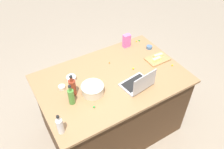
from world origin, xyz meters
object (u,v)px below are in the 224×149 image
object	(u,v)px
ramekin_wide	(149,47)
ramekin_small	(62,87)
bottle_soy	(72,87)
bottle_vinegar	(60,126)
laptop	(139,83)
butter_stick_left	(158,56)
butter_stick_right	(157,59)
mixing_bowl_large	(93,89)
cutting_board	(157,59)
ramekin_medium	(71,78)
bottle_olive	(71,96)
candy_bag	(127,41)

from	to	relation	value
ramekin_wide	ramekin_small	bearing A→B (deg)	4.77
bottle_soy	bottle_vinegar	bearing A→B (deg)	52.89
laptop	ramekin_wide	size ratio (longest dim) A/B	4.66
bottle_soy	ramekin_small	world-z (taller)	bottle_soy
ramekin_wide	butter_stick_left	bearing A→B (deg)	80.90
bottle_vinegar	butter_stick_right	bearing A→B (deg)	-165.88
bottle_soy	ramekin_wide	size ratio (longest dim) A/B	3.32
mixing_bowl_large	cutting_board	bearing A→B (deg)	-174.74
cutting_board	ramekin_medium	distance (m)	1.04
ramekin_small	ramekin_medium	bearing A→B (deg)	-153.73
ramekin_medium	cutting_board	bearing A→B (deg)	168.94
butter_stick_left	butter_stick_right	xyz separation A→B (m)	(0.06, 0.04, 0.00)
laptop	ramekin_medium	size ratio (longest dim) A/B	3.31
mixing_bowl_large	ramekin_medium	world-z (taller)	mixing_bowl_large
ramekin_small	cutting_board	bearing A→B (deg)	173.43
bottle_vinegar	bottle_soy	distance (m)	0.45
bottle_vinegar	cutting_board	world-z (taller)	bottle_vinegar
mixing_bowl_large	butter_stick_left	bearing A→B (deg)	-173.51
bottle_soy	ramekin_wide	bearing A→B (deg)	-168.67
ramekin_small	laptop	bearing A→B (deg)	150.95
bottle_olive	mixing_bowl_large	bearing A→B (deg)	-176.04
laptop	mixing_bowl_large	size ratio (longest dim) A/B	1.45
laptop	mixing_bowl_large	xyz separation A→B (m)	(0.45, -0.17, 0.01)
bottle_soy	ramekin_wide	distance (m)	1.17
bottle_soy	candy_bag	distance (m)	1.01
bottle_olive	bottle_vinegar	bearing A→B (deg)	50.10
cutting_board	butter_stick_right	world-z (taller)	butter_stick_right
mixing_bowl_large	bottle_vinegar	distance (m)	0.52
mixing_bowl_large	bottle_soy	xyz separation A→B (m)	(0.17, -0.09, 0.04)
mixing_bowl_large	bottle_vinegar	world-z (taller)	bottle_vinegar
laptop	bottle_vinegar	distance (m)	0.90
mixing_bowl_large	bottle_soy	bearing A→B (deg)	-27.30
cutting_board	butter_stick_left	bearing A→B (deg)	-137.57
mixing_bowl_large	ramekin_wide	distance (m)	1.02
bottle_vinegar	ramekin_wide	xyz separation A→B (m)	(-1.41, -0.59, -0.07)
ramekin_medium	candy_bag	world-z (taller)	candy_bag
mixing_bowl_large	ramekin_wide	xyz separation A→B (m)	(-0.97, -0.32, -0.04)
bottle_olive	butter_stick_left	world-z (taller)	bottle_olive
butter_stick_right	ramekin_wide	distance (m)	0.27
laptop	ramekin_small	bearing A→B (deg)	-29.05
butter_stick_right	ramekin_medium	world-z (taller)	butter_stick_right
ramekin_medium	candy_bag	distance (m)	0.89
candy_bag	butter_stick_left	bearing A→B (deg)	115.44
bottle_olive	bottle_vinegar	size ratio (longest dim) A/B	1.07
bottle_vinegar	ramekin_medium	xyz separation A→B (m)	(-0.33, -0.55, -0.06)
ramekin_wide	candy_bag	size ratio (longest dim) A/B	0.42
laptop	bottle_olive	world-z (taller)	bottle_olive
butter_stick_left	ramekin_small	world-z (taller)	butter_stick_left
ramekin_small	candy_bag	distance (m)	1.03
mixing_bowl_large	bottle_olive	distance (m)	0.24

